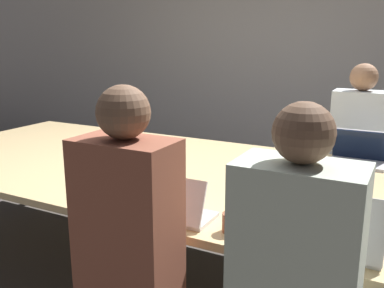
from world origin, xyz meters
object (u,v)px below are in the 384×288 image
(person_far_right, at_px, (356,159))
(stapler, at_px, (141,165))
(laptop_near_midright, at_px, (173,207))
(person_near_midright, at_px, (129,263))
(cup_near_midright, at_px, (231,223))
(laptop_far_right, at_px, (358,154))
(laptop_near_right, at_px, (342,236))

(person_far_right, bearing_deg, stapler, -135.20)
(person_far_right, height_order, laptop_near_midright, person_far_right)
(laptop_near_midright, xyz_separation_m, person_near_midright, (-0.02, -0.33, -0.13))
(cup_near_midright, bearing_deg, laptop_far_right, 75.99)
(laptop_near_right, bearing_deg, laptop_far_right, -85.42)
(laptop_far_right, xyz_separation_m, laptop_near_midright, (-0.64, -1.39, -0.00))
(person_far_right, distance_m, laptop_near_right, 1.79)
(laptop_near_right, relative_size, laptop_near_midright, 0.89)
(cup_near_midright, bearing_deg, person_near_midright, -133.26)
(laptop_far_right, bearing_deg, laptop_near_right, -85.42)
(stapler, bearing_deg, person_far_right, 60.24)
(laptop_near_right, xyz_separation_m, person_near_midright, (-0.77, -0.34, -0.14))
(person_far_right, xyz_separation_m, cup_near_midright, (-0.29, -1.79, 0.11))
(person_near_midright, height_order, stapler, person_near_midright)
(cup_near_midright, bearing_deg, person_far_right, 80.66)
(person_near_midright, xyz_separation_m, cup_near_midright, (0.31, 0.33, 0.11))
(laptop_near_right, height_order, cup_near_midright, laptop_near_right)
(cup_near_midright, bearing_deg, laptop_near_midright, -179.22)
(laptop_near_midright, height_order, cup_near_midright, laptop_near_midright)
(laptop_near_right, distance_m, laptop_near_midright, 0.75)
(laptop_near_right, xyz_separation_m, laptop_near_midright, (-0.75, -0.02, -0.01))
(cup_near_midright, xyz_separation_m, stapler, (-0.89, 0.61, -0.02))
(laptop_far_right, distance_m, person_near_midright, 1.84)
(person_near_midright, relative_size, stapler, 9.00)
(laptop_near_midright, relative_size, person_near_midright, 0.25)
(laptop_far_right, distance_m, stapler, 1.47)
(person_far_right, xyz_separation_m, laptop_near_right, (0.16, -1.77, 0.15))
(person_near_midright, distance_m, stapler, 1.11)
(laptop_near_right, height_order, person_near_midright, person_near_midright)
(laptop_near_midright, relative_size, stapler, 2.27)
(laptop_far_right, bearing_deg, person_far_right, 97.40)
(person_far_right, relative_size, laptop_near_midright, 3.94)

